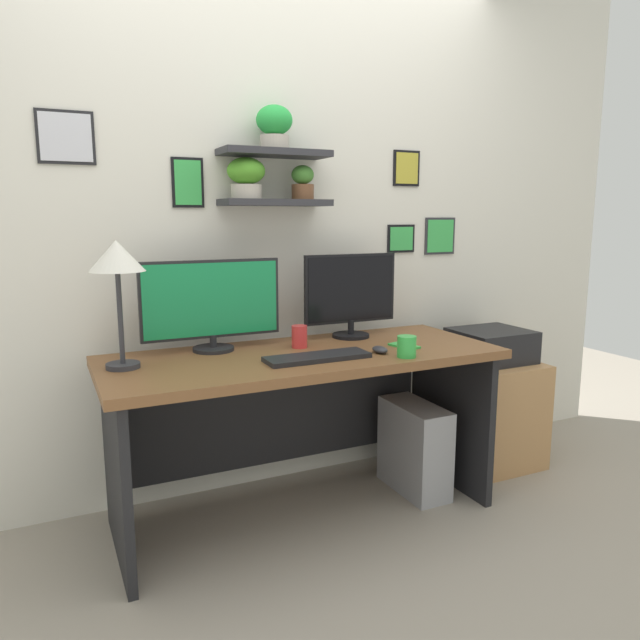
{
  "coord_description": "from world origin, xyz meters",
  "views": [
    {
      "loc": [
        -1.01,
        -2.29,
        1.34
      ],
      "look_at": [
        0.1,
        0.05,
        0.88
      ],
      "focal_mm": 33.4,
      "sensor_mm": 36.0,
      "label": 1
    }
  ],
  "objects_px": {
    "computer_tower_right": "(414,448)",
    "computer_mouse": "(380,350)",
    "coffee_mug": "(407,347)",
    "pen_cup": "(299,337)",
    "drawer_cabinet": "(488,411)",
    "desk": "(299,395)",
    "keyboard": "(316,357)",
    "monitor_right": "(350,294)",
    "desk_lamp": "(117,264)",
    "printer": "(491,345)",
    "cell_phone": "(404,346)",
    "monitor_left": "(212,304)"
  },
  "relations": [
    {
      "from": "computer_mouse",
      "to": "coffee_mug",
      "type": "height_order",
      "value": "coffee_mug"
    },
    {
      "from": "monitor_left",
      "to": "drawer_cabinet",
      "type": "relative_size",
      "value": 1.09
    },
    {
      "from": "computer_mouse",
      "to": "cell_phone",
      "type": "distance_m",
      "value": 0.17
    },
    {
      "from": "pen_cup",
      "to": "printer",
      "type": "height_order",
      "value": "pen_cup"
    },
    {
      "from": "pen_cup",
      "to": "keyboard",
      "type": "bearing_deg",
      "value": -96.7
    },
    {
      "from": "desk",
      "to": "computer_mouse",
      "type": "bearing_deg",
      "value": -34.39
    },
    {
      "from": "keyboard",
      "to": "computer_mouse",
      "type": "bearing_deg",
      "value": -1.85
    },
    {
      "from": "desk_lamp",
      "to": "monitor_right",
      "type": "bearing_deg",
      "value": 8.07
    },
    {
      "from": "monitor_right",
      "to": "coffee_mug",
      "type": "distance_m",
      "value": 0.5
    },
    {
      "from": "computer_mouse",
      "to": "pen_cup",
      "type": "xyz_separation_m",
      "value": [
        -0.27,
        0.25,
        0.04
      ]
    },
    {
      "from": "monitor_right",
      "to": "cell_phone",
      "type": "height_order",
      "value": "monitor_right"
    },
    {
      "from": "desk",
      "to": "keyboard",
      "type": "xyz_separation_m",
      "value": [
        -0.0,
        -0.19,
        0.22
      ]
    },
    {
      "from": "computer_mouse",
      "to": "pen_cup",
      "type": "height_order",
      "value": "pen_cup"
    },
    {
      "from": "keyboard",
      "to": "pen_cup",
      "type": "bearing_deg",
      "value": 83.3
    },
    {
      "from": "computer_mouse",
      "to": "printer",
      "type": "height_order",
      "value": "computer_mouse"
    },
    {
      "from": "drawer_cabinet",
      "to": "desk_lamp",
      "type": "bearing_deg",
      "value": -178.13
    },
    {
      "from": "desk",
      "to": "keyboard",
      "type": "distance_m",
      "value": 0.29
    },
    {
      "from": "desk",
      "to": "drawer_cabinet",
      "type": "height_order",
      "value": "desk"
    },
    {
      "from": "coffee_mug",
      "to": "drawer_cabinet",
      "type": "relative_size",
      "value": 0.16
    },
    {
      "from": "computer_tower_right",
      "to": "computer_mouse",
      "type": "bearing_deg",
      "value": -154.52
    },
    {
      "from": "monitor_left",
      "to": "computer_mouse",
      "type": "height_order",
      "value": "monitor_left"
    },
    {
      "from": "pen_cup",
      "to": "computer_tower_right",
      "type": "xyz_separation_m",
      "value": [
        0.56,
        -0.11,
        -0.58
      ]
    },
    {
      "from": "cell_phone",
      "to": "monitor_left",
      "type": "bearing_deg",
      "value": 146.51
    },
    {
      "from": "computer_tower_right",
      "to": "desk",
      "type": "bearing_deg",
      "value": 173.83
    },
    {
      "from": "desk",
      "to": "desk_lamp",
      "type": "height_order",
      "value": "desk_lamp"
    },
    {
      "from": "cell_phone",
      "to": "drawer_cabinet",
      "type": "height_order",
      "value": "cell_phone"
    },
    {
      "from": "cell_phone",
      "to": "computer_tower_right",
      "type": "distance_m",
      "value": 0.56
    },
    {
      "from": "computer_mouse",
      "to": "printer",
      "type": "relative_size",
      "value": 0.24
    },
    {
      "from": "drawer_cabinet",
      "to": "cell_phone",
      "type": "bearing_deg",
      "value": -162.89
    },
    {
      "from": "monitor_right",
      "to": "desk_lamp",
      "type": "xyz_separation_m",
      "value": [
        -1.08,
        -0.15,
        0.19
      ]
    },
    {
      "from": "drawer_cabinet",
      "to": "computer_tower_right",
      "type": "relative_size",
      "value": 1.29
    },
    {
      "from": "monitor_left",
      "to": "keyboard",
      "type": "height_order",
      "value": "monitor_left"
    },
    {
      "from": "drawer_cabinet",
      "to": "coffee_mug",
      "type": "bearing_deg",
      "value": -154.34
    },
    {
      "from": "desk",
      "to": "desk_lamp",
      "type": "bearing_deg",
      "value": 179.42
    },
    {
      "from": "desk_lamp",
      "to": "cell_phone",
      "type": "relative_size",
      "value": 3.53
    },
    {
      "from": "computer_tower_right",
      "to": "monitor_right",
      "type": "bearing_deg",
      "value": 137.02
    },
    {
      "from": "desk",
      "to": "monitor_right",
      "type": "bearing_deg",
      "value": 25.21
    },
    {
      "from": "cell_phone",
      "to": "monitor_right",
      "type": "bearing_deg",
      "value": 97.64
    },
    {
      "from": "printer",
      "to": "keyboard",
      "type": "bearing_deg",
      "value": -167.29
    },
    {
      "from": "desk",
      "to": "monitor_right",
      "type": "xyz_separation_m",
      "value": [
        0.34,
        0.16,
        0.42
      ]
    },
    {
      "from": "monitor_right",
      "to": "desk_lamp",
      "type": "distance_m",
      "value": 1.11
    },
    {
      "from": "coffee_mug",
      "to": "pen_cup",
      "type": "bearing_deg",
      "value": 132.62
    },
    {
      "from": "monitor_right",
      "to": "pen_cup",
      "type": "xyz_separation_m",
      "value": [
        -0.32,
        -0.11,
        -0.16
      ]
    },
    {
      "from": "coffee_mug",
      "to": "drawer_cabinet",
      "type": "distance_m",
      "value": 1.02
    },
    {
      "from": "computer_mouse",
      "to": "drawer_cabinet",
      "type": "relative_size",
      "value": 0.16
    },
    {
      "from": "pen_cup",
      "to": "coffee_mug",
      "type": "bearing_deg",
      "value": -47.38
    },
    {
      "from": "pen_cup",
      "to": "printer",
      "type": "bearing_deg",
      "value": 1.09
    },
    {
      "from": "pen_cup",
      "to": "computer_tower_right",
      "type": "bearing_deg",
      "value": -11.22
    },
    {
      "from": "keyboard",
      "to": "printer",
      "type": "xyz_separation_m",
      "value": [
        1.16,
        0.26,
        -0.11
      ]
    },
    {
      "from": "keyboard",
      "to": "desk",
      "type": "bearing_deg",
      "value": 88.6
    }
  ]
}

